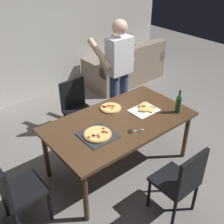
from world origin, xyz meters
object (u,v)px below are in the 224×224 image
(chair_far_side, at_px, (77,105))
(person_serving_pizza, at_px, (119,70))
(couch, at_px, (126,68))
(pepperoni_pizza_on_tray, at_px, (98,135))
(dining_table, at_px, (120,125))
(chair_near_camera, at_px, (181,180))
(chair_left_end, at_px, (14,188))
(wine_bottle, at_px, (178,104))
(second_pizza_plain, at_px, (111,108))
(kitchen_scissors, at_px, (133,131))

(chair_far_side, distance_m, person_serving_pizza, 0.84)
(couch, distance_m, pepperoni_pizza_on_tray, 3.13)
(dining_table, relative_size, chair_far_side, 2.05)
(dining_table, distance_m, chair_near_camera, 1.02)
(chair_far_side, bearing_deg, dining_table, -90.00)
(person_serving_pizza, bearing_deg, chair_near_camera, -109.89)
(chair_left_end, distance_m, person_serving_pizza, 2.25)
(chair_left_end, xyz_separation_m, wine_bottle, (2.11, -0.33, 0.36))
(wine_bottle, xyz_separation_m, second_pizza_plain, (-0.61, 0.62, -0.11))
(wine_bottle, bearing_deg, chair_near_camera, -136.51)
(chair_near_camera, xyz_separation_m, pepperoni_pizza_on_tray, (-0.40, 0.92, 0.25))
(dining_table, relative_size, kitchen_scissors, 9.41)
(chair_far_side, bearing_deg, person_serving_pizza, -18.86)
(chair_near_camera, xyz_separation_m, kitchen_scissors, (-0.03, 0.72, 0.24))
(wine_bottle, xyz_separation_m, kitchen_scissors, (-0.74, 0.05, -0.11))
(wine_bottle, bearing_deg, chair_left_end, 171.08)
(chair_left_end, height_order, person_serving_pizza, person_serving_pizza)
(chair_left_end, height_order, second_pizza_plain, chair_left_end)
(wine_bottle, relative_size, kitchen_scissors, 1.62)
(wine_bottle, bearing_deg, couch, 62.73)
(chair_far_side, bearing_deg, couch, 27.40)
(pepperoni_pizza_on_tray, bearing_deg, second_pizza_plain, 36.92)
(dining_table, height_order, wine_bottle, wine_bottle)
(wine_bottle, height_order, kitchen_scissors, wine_bottle)
(pepperoni_pizza_on_tray, height_order, wine_bottle, wine_bottle)
(chair_near_camera, xyz_separation_m, chair_left_end, (-1.41, 1.00, 0.00))
(dining_table, distance_m, pepperoni_pizza_on_tray, 0.42)
(dining_table, height_order, chair_left_end, chair_left_end)
(chair_left_end, relative_size, person_serving_pizza, 0.51)
(dining_table, xyz_separation_m, pepperoni_pizza_on_tray, (-0.40, -0.08, 0.08))
(couch, xyz_separation_m, second_pizza_plain, (-1.81, -1.70, 0.46))
(chair_left_end, bearing_deg, kitchen_scissors, -11.69)
(chair_near_camera, relative_size, chair_far_side, 1.00)
(chair_far_side, distance_m, second_pizza_plain, 0.76)
(person_serving_pizza, bearing_deg, wine_bottle, -86.85)
(person_serving_pizza, bearing_deg, chair_left_end, -159.16)
(chair_left_end, xyz_separation_m, pepperoni_pizza_on_tray, (1.00, -0.08, 0.25))
(dining_table, height_order, chair_far_side, chair_far_side)
(chair_left_end, distance_m, second_pizza_plain, 1.55)
(couch, bearing_deg, person_serving_pizza, -136.18)
(dining_table, height_order, person_serving_pizza, person_serving_pizza)
(person_serving_pizza, relative_size, kitchen_scissors, 8.95)
(person_serving_pizza, distance_m, pepperoni_pizza_on_tray, 1.38)
(kitchen_scissors, bearing_deg, dining_table, 83.18)
(dining_table, height_order, pepperoni_pizza_on_tray, pepperoni_pizza_on_tray)
(kitchen_scissors, bearing_deg, second_pizza_plain, 77.65)
(couch, bearing_deg, second_pizza_plain, -136.83)
(chair_far_side, xyz_separation_m, pepperoni_pizza_on_tray, (-0.40, -1.08, 0.25))
(chair_far_side, height_order, person_serving_pizza, person_serving_pizza)
(chair_left_end, bearing_deg, second_pizza_plain, 10.94)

